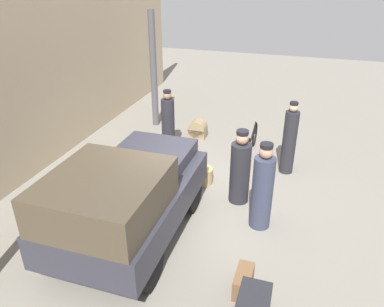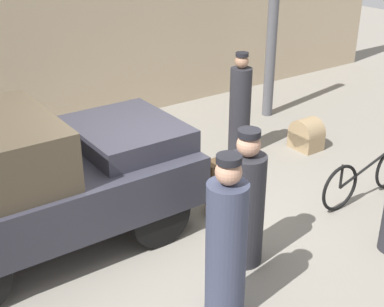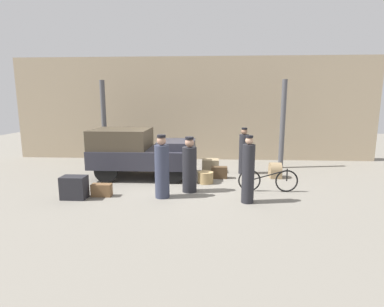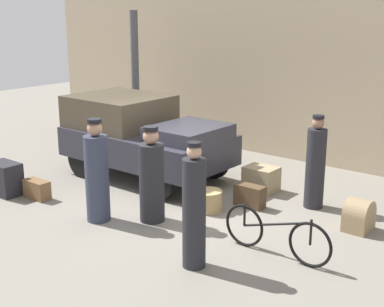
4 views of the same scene
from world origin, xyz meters
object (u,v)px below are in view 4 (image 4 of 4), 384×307
porter_with_bicycle (97,175)px  porter_lifting_near_truck (152,179)px  truck (141,134)px  wicker_basket (208,201)px  trunk_umber_medium (261,179)px  trunk_barrel_dark (359,217)px  porter_carrying_trunk (315,166)px  bicycle (276,234)px  suitcase_tan_flat (37,189)px  porter_standing_middle (194,210)px  trunk_large_brown (250,196)px  trunk_wicker_pale (5,179)px

porter_with_bicycle → porter_lifting_near_truck: bearing=37.9°
truck → wicker_basket: truck is taller
porter_lifting_near_truck → trunk_umber_medium: size_ratio=2.65×
trunk_barrel_dark → porter_carrying_trunk: bearing=154.3°
bicycle → porter_carrying_trunk: (-0.48, 2.16, 0.44)m
wicker_basket → suitcase_tan_flat: 3.26m
porter_standing_middle → porter_carrying_trunk: bearing=85.8°
suitcase_tan_flat → trunk_barrel_dark: size_ratio=1.05×
porter_carrying_trunk → bicycle: bearing=-77.4°
bicycle → porter_with_bicycle: 3.13m
trunk_large_brown → porter_lifting_near_truck: bearing=-120.2°
trunk_wicker_pale → suitcase_tan_flat: (0.67, 0.24, -0.14)m
porter_carrying_trunk → suitcase_tan_flat: (-4.24, -2.86, -0.60)m
wicker_basket → trunk_umber_medium: (0.16, 1.50, 0.06)m
porter_lifting_near_truck → porter_standing_middle: (1.58, -0.85, 0.09)m
trunk_large_brown → suitcase_tan_flat: bearing=-147.3°
trunk_umber_medium → trunk_wicker_pale: bearing=-138.7°
truck → trunk_wicker_pale: size_ratio=5.26×
bicycle → trunk_large_brown: 2.00m
wicker_basket → suitcase_tan_flat: wicker_basket is taller
trunk_large_brown → wicker_basket: bearing=-126.1°
bicycle → wicker_basket: (-1.84, 0.82, -0.15)m
bicycle → porter_with_bicycle: (-3.01, -0.69, 0.46)m
wicker_basket → trunk_large_brown: 0.78m
porter_lifting_near_truck → trunk_wicker_pale: porter_lifting_near_truck is taller
porter_standing_middle → trunk_umber_medium: 3.48m
truck → porter_standing_middle: (3.44, -2.50, -0.10)m
bicycle → porter_lifting_near_truck: 2.33m
wicker_basket → trunk_large_brown: bearing=53.9°
trunk_umber_medium → suitcase_tan_flat: 4.29m
porter_lifting_near_truck → trunk_barrel_dark: bearing=32.0°
trunk_large_brown → porter_standing_middle: bearing=-74.6°
bicycle → trunk_barrel_dark: size_ratio=3.30×
porter_standing_middle → porter_lifting_near_truck: bearing=151.8°
truck → trunk_large_brown: bearing=-1.6°
truck → trunk_wicker_pale: bearing=-116.6°
porter_lifting_near_truck → trunk_barrel_dark: size_ratio=3.08×
bicycle → porter_standing_middle: porter_standing_middle is taller
trunk_wicker_pale → trunk_barrel_dark: trunk_wicker_pale is taller
truck → suitcase_tan_flat: (-0.57, -2.22, -0.75)m
trunk_wicker_pale → truck: bearing=63.4°
porter_carrying_trunk → porter_with_bicycle: porter_with_bicycle is taller
porter_carrying_trunk → suitcase_tan_flat: bearing=-146.0°
trunk_barrel_dark → wicker_basket: bearing=-160.7°
porter_standing_middle → porter_with_bicycle: bearing=172.8°
trunk_wicker_pale → suitcase_tan_flat: bearing=19.9°
suitcase_tan_flat → porter_carrying_trunk: bearing=34.0°
trunk_wicker_pale → porter_standing_middle: bearing=-0.5°
porter_carrying_trunk → trunk_barrel_dark: 1.28m
porter_with_bicycle → porter_standing_middle: 2.32m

